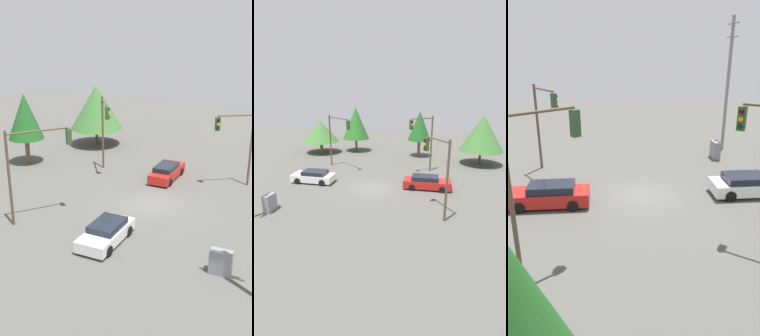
{
  "view_description": "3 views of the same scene",
  "coord_description": "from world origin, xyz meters",
  "views": [
    {
      "loc": [
        10.69,
        -26.45,
        12.98
      ],
      "look_at": [
        -1.83,
        -0.61,
        2.74
      ],
      "focal_mm": 45.0,
      "sensor_mm": 36.0,
      "label": 1
    },
    {
      "loc": [
        23.84,
        5.85,
        9.33
      ],
      "look_at": [
        -1.07,
        0.61,
        1.78
      ],
      "focal_mm": 28.0,
      "sensor_mm": 36.0,
      "label": 2
    },
    {
      "loc": [
        -18.03,
        2.07,
        8.37
      ],
      "look_at": [
        0.13,
        0.44,
        1.76
      ],
      "focal_mm": 35.0,
      "sensor_mm": 36.0,
      "label": 3
    }
  ],
  "objects": [
    {
      "name": "ground_plane",
      "position": [
        0.0,
        0.0,
        0.0
      ],
      "size": [
        80.0,
        80.0,
        0.0
      ],
      "primitive_type": "plane",
      "color": "#54514C"
    },
    {
      "name": "tree_corner",
      "position": [
        -14.23,
        3.66,
        4.44
      ],
      "size": [
        3.3,
        3.3,
        6.56
      ],
      "color": "brown",
      "rests_on": "ground_plane"
    },
    {
      "name": "traffic_signal_aux",
      "position": [
        4.65,
        6.22,
        4.16
      ],
      "size": [
        2.74,
        1.98,
        6.14
      ],
      "rotation": [
        0.0,
        0.0,
        3.73
      ],
      "color": "brown",
      "rests_on": "ground_plane"
    },
    {
      "name": "electrical_cabinet",
      "position": [
        6.77,
        -6.78,
        0.71
      ],
      "size": [
        1.2,
        0.54,
        1.42
      ],
      "primitive_type": "cube",
      "color": "gray",
      "rests_on": "ground_plane"
    },
    {
      "name": "traffic_signal_main",
      "position": [
        -6.01,
        -5.75,
        4.43
      ],
      "size": [
        2.82,
        3.56,
        6.44
      ],
      "rotation": [
        0.0,
        0.0,
        0.91
      ],
      "color": "brown",
      "rests_on": "ground_plane"
    },
    {
      "name": "traffic_signal_cross",
      "position": [
        -6.43,
        4.62,
        4.43
      ],
      "size": [
        2.02,
        2.59,
        6.56
      ],
      "rotation": [
        0.0,
        0.0,
        -0.94
      ],
      "color": "brown",
      "rests_on": "ground_plane"
    },
    {
      "name": "sedan_white",
      "position": [
        -0.36,
        -6.4,
        0.63
      ],
      "size": [
        2.03,
        4.37,
        1.28
      ],
      "rotation": [
        0.0,
        0.0,
        3.14
      ],
      "color": "silver",
      "rests_on": "ground_plane"
    },
    {
      "name": "tree_far",
      "position": [
        -11.34,
        11.78,
        4.11
      ],
      "size": [
        5.49,
        5.49,
        6.38
      ],
      "color": "#4C3823",
      "rests_on": "ground_plane"
    },
    {
      "name": "sedan_red",
      "position": [
        -0.85,
        5.36,
        0.65
      ],
      "size": [
        1.84,
        4.62,
        1.33
      ],
      "color": "red",
      "rests_on": "ground_plane"
    }
  ]
}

